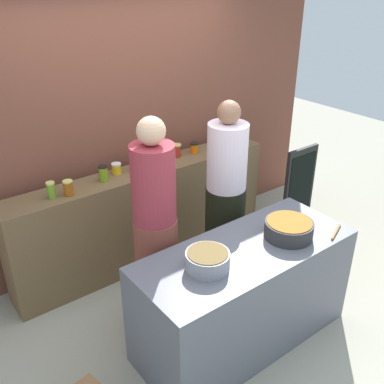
# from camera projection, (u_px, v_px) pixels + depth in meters

# --- Properties ---
(ground) EXTENTS (12.00, 12.00, 0.00)m
(ground) POSITION_uv_depth(u_px,v_px,m) (217.00, 316.00, 3.81)
(ground) COLOR #A19E8A
(storefront_wall) EXTENTS (4.80, 0.12, 3.00)m
(storefront_wall) POSITION_uv_depth(u_px,v_px,m) (121.00, 107.00, 4.15)
(storefront_wall) COLOR brown
(storefront_wall) RESTS_ON ground
(display_shelf) EXTENTS (2.70, 0.36, 0.98)m
(display_shelf) POSITION_uv_depth(u_px,v_px,m) (146.00, 215.00, 4.36)
(display_shelf) COLOR brown
(display_shelf) RESTS_ON ground
(prep_table) EXTENTS (1.70, 0.70, 0.86)m
(prep_table) POSITION_uv_depth(u_px,v_px,m) (243.00, 295.00, 3.40)
(prep_table) COLOR slate
(prep_table) RESTS_ON ground
(preserve_jar_0) EXTENTS (0.07, 0.07, 0.14)m
(preserve_jar_0) POSITION_uv_depth(u_px,v_px,m) (51.00, 190.00, 3.60)
(preserve_jar_0) COLOR #609423
(preserve_jar_0) RESTS_ON display_shelf
(preserve_jar_1) EXTENTS (0.08, 0.08, 0.13)m
(preserve_jar_1) POSITION_uv_depth(u_px,v_px,m) (68.00, 188.00, 3.65)
(preserve_jar_1) COLOR #9A4F13
(preserve_jar_1) RESTS_ON display_shelf
(preserve_jar_2) EXTENTS (0.08, 0.08, 0.14)m
(preserve_jar_2) POSITION_uv_depth(u_px,v_px,m) (103.00, 173.00, 3.89)
(preserve_jar_2) COLOR olive
(preserve_jar_2) RESTS_ON display_shelf
(preserve_jar_3) EXTENTS (0.09, 0.09, 0.10)m
(preserve_jar_3) POSITION_uv_depth(u_px,v_px,m) (116.00, 168.00, 4.04)
(preserve_jar_3) COLOR gold
(preserve_jar_3) RESTS_ON display_shelf
(preserve_jar_4) EXTENTS (0.07, 0.07, 0.13)m
(preserve_jar_4) POSITION_uv_depth(u_px,v_px,m) (134.00, 165.00, 4.07)
(preserve_jar_4) COLOR orange
(preserve_jar_4) RESTS_ON display_shelf
(preserve_jar_5) EXTENTS (0.09, 0.09, 0.12)m
(preserve_jar_5) POSITION_uv_depth(u_px,v_px,m) (150.00, 158.00, 4.22)
(preserve_jar_5) COLOR #BA3013
(preserve_jar_5) RESTS_ON display_shelf
(preserve_jar_6) EXTENTS (0.08, 0.08, 0.12)m
(preserve_jar_6) POSITION_uv_depth(u_px,v_px,m) (160.00, 156.00, 4.28)
(preserve_jar_6) COLOR orange
(preserve_jar_6) RESTS_ON display_shelf
(preserve_jar_7) EXTENTS (0.09, 0.09, 0.13)m
(preserve_jar_7) POSITION_uv_depth(u_px,v_px,m) (176.00, 150.00, 4.39)
(preserve_jar_7) COLOR #A72817
(preserve_jar_7) RESTS_ON display_shelf
(preserve_jar_8) EXTENTS (0.08, 0.08, 0.11)m
(preserve_jar_8) POSITION_uv_depth(u_px,v_px,m) (194.00, 148.00, 4.48)
(preserve_jar_8) COLOR #D85F09
(preserve_jar_8) RESTS_ON display_shelf
(preserve_jar_9) EXTENTS (0.07, 0.07, 0.13)m
(preserve_jar_9) POSITION_uv_depth(u_px,v_px,m) (234.00, 136.00, 4.77)
(preserve_jar_9) COLOR #4C2156
(preserve_jar_9) RESTS_ON display_shelf
(cooking_pot_left) EXTENTS (0.30, 0.30, 0.13)m
(cooking_pot_left) POSITION_uv_depth(u_px,v_px,m) (208.00, 260.00, 2.97)
(cooking_pot_left) COLOR gray
(cooking_pot_left) RESTS_ON prep_table
(cooking_pot_center) EXTENTS (0.36, 0.36, 0.13)m
(cooking_pot_center) POSITION_uv_depth(u_px,v_px,m) (289.00, 229.00, 3.32)
(cooking_pot_center) COLOR #2D2D2D
(cooking_pot_center) RESTS_ON prep_table
(wooden_spoon) EXTENTS (0.22, 0.11, 0.02)m
(wooden_spoon) POSITION_uv_depth(u_px,v_px,m) (336.00, 232.00, 3.39)
(wooden_spoon) COLOR #9E703D
(wooden_spoon) RESTS_ON prep_table
(cook_with_tongs) EXTENTS (0.34, 0.34, 1.78)m
(cook_with_tongs) POSITION_uv_depth(u_px,v_px,m) (156.00, 238.00, 3.41)
(cook_with_tongs) COLOR brown
(cook_with_tongs) RESTS_ON ground
(cook_in_cap) EXTENTS (0.36, 0.36, 1.72)m
(cook_in_cap) POSITION_uv_depth(u_px,v_px,m) (225.00, 204.00, 3.95)
(cook_in_cap) COLOR black
(cook_in_cap) RESTS_ON ground
(chalkboard_sign) EXTENTS (0.44, 0.05, 0.98)m
(chalkboard_sign) POSITION_uv_depth(u_px,v_px,m) (299.00, 189.00, 4.86)
(chalkboard_sign) COLOR black
(chalkboard_sign) RESTS_ON ground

